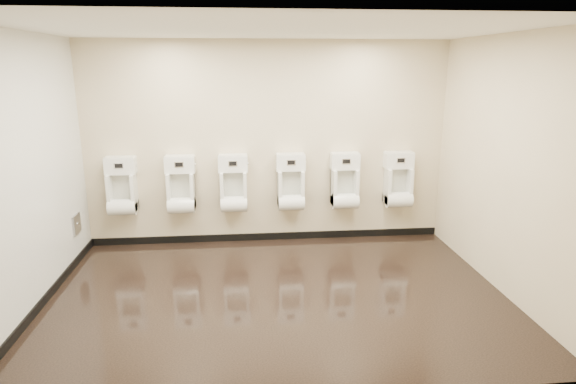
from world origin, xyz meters
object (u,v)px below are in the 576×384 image
at_px(urinal_0, 122,190).
at_px(urinal_3, 291,186).
at_px(urinal_4, 345,185).
at_px(urinal_5, 398,184).
at_px(urinal_1, 181,189).
at_px(access_panel, 77,224).
at_px(urinal_2, 234,188).

distance_m(urinal_0, urinal_3, 2.29).
relative_size(urinal_4, urinal_5, 1.00).
distance_m(urinal_4, urinal_5, 0.78).
bearing_deg(urinal_4, urinal_5, 0.00).
bearing_deg(urinal_3, urinal_1, 180.00).
height_order(access_panel, urinal_1, urinal_1).
bearing_deg(urinal_2, urinal_0, 180.00).
distance_m(urinal_1, urinal_2, 0.72).
bearing_deg(urinal_2, urinal_1, 180.00).
height_order(urinal_3, urinal_4, same).
height_order(access_panel, urinal_4, urinal_4).
height_order(urinal_0, urinal_2, same).
distance_m(access_panel, urinal_3, 2.84).
height_order(urinal_1, urinal_3, same).
xyz_separation_m(access_panel, urinal_2, (2.00, 0.41, 0.33)).
distance_m(urinal_1, urinal_3, 1.51).
distance_m(urinal_2, urinal_5, 2.34).
bearing_deg(urinal_5, urinal_2, 180.00).
relative_size(access_panel, urinal_3, 0.33).
distance_m(urinal_0, urinal_4, 3.06).
height_order(urinal_0, urinal_5, same).
bearing_deg(urinal_2, access_panel, -168.31).
height_order(urinal_1, urinal_5, same).
bearing_deg(urinal_3, urinal_5, 0.00).
xyz_separation_m(urinal_2, urinal_5, (2.34, 0.00, 0.00)).
xyz_separation_m(access_panel, urinal_4, (3.56, 0.41, 0.33)).
distance_m(urinal_2, urinal_4, 1.56).
xyz_separation_m(urinal_1, urinal_4, (2.28, 0.00, 0.00)).
relative_size(urinal_1, urinal_5, 1.00).
height_order(access_panel, urinal_2, urinal_2).
bearing_deg(access_panel, urinal_4, 6.63).
bearing_deg(urinal_5, urinal_0, 180.00).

